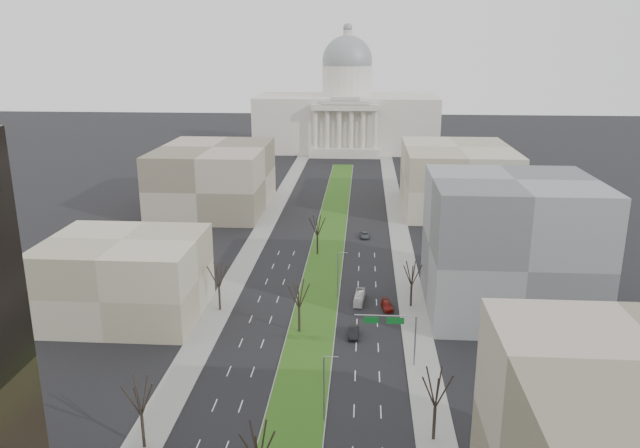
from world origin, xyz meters
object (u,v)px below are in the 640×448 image
at_px(car_red, 387,306).
at_px(box_van, 359,297).
at_px(car_black, 354,332).
at_px(car_grey_far, 365,235).

height_order(car_red, box_van, box_van).
xyz_separation_m(car_black, box_van, (0.80, 14.18, 0.16)).
height_order(car_black, car_grey_far, car_black).
height_order(car_black, box_van, box_van).
relative_size(car_grey_far, box_van, 0.69).
distance_m(car_red, box_van, 5.73).
bearing_deg(box_van, car_black, -88.08).
height_order(car_black, car_red, car_black).
distance_m(car_black, car_red, 12.83).
bearing_deg(car_red, car_black, -125.13).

